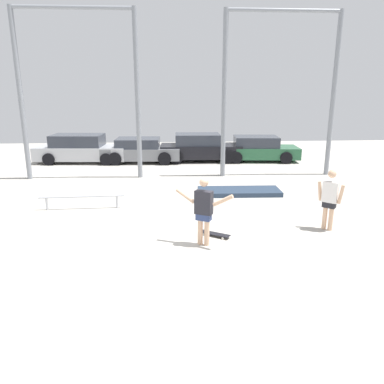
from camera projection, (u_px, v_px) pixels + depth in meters
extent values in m
plane|color=#B2ADA3|center=(193.00, 239.00, 9.45)|extent=(36.00, 36.00, 0.00)
cylinder|color=#DBAD89|center=(200.00, 229.00, 9.04)|extent=(0.13, 0.13, 0.79)
cylinder|color=#DBAD89|center=(207.00, 230.00, 8.98)|extent=(0.13, 0.13, 0.79)
cube|color=navy|center=(204.00, 217.00, 8.92)|extent=(0.40, 0.34, 0.17)
cube|color=#26262D|center=(204.00, 202.00, 8.83)|extent=(0.46, 0.38, 0.57)
sphere|color=#DBAD89|center=(204.00, 182.00, 8.70)|extent=(0.22, 0.22, 0.22)
cylinder|color=#DBAD89|center=(185.00, 196.00, 8.99)|extent=(0.49, 0.32, 0.34)
cylinder|color=#DBAD89|center=(223.00, 201.00, 8.61)|extent=(0.49, 0.32, 0.34)
cube|color=black|center=(215.00, 234.00, 9.61)|extent=(0.81, 0.63, 0.01)
cylinder|color=silver|center=(226.00, 236.00, 9.58)|extent=(0.06, 0.06, 0.05)
cylinder|color=silver|center=(223.00, 239.00, 9.40)|extent=(0.06, 0.06, 0.05)
cylinder|color=silver|center=(207.00, 232.00, 9.85)|extent=(0.06, 0.06, 0.05)
cylinder|color=silver|center=(203.00, 235.00, 9.67)|extent=(0.06, 0.06, 0.05)
cube|color=#28384C|center=(239.00, 192.00, 13.52)|extent=(2.98, 1.18, 0.16)
cylinder|color=#B7BABF|center=(82.00, 197.00, 11.73)|extent=(2.64, 0.15, 0.06)
cylinder|color=#B7BABF|center=(47.00, 204.00, 11.68)|extent=(0.07, 0.07, 0.40)
cylinder|color=#B7BABF|center=(117.00, 202.00, 11.89)|extent=(0.07, 0.07, 0.40)
cylinder|color=gray|center=(20.00, 97.00, 14.93)|extent=(0.20, 0.20, 6.74)
cylinder|color=gray|center=(137.00, 96.00, 15.22)|extent=(0.20, 0.20, 6.74)
cylinder|color=gray|center=(73.00, 7.00, 14.20)|extent=(4.64, 0.16, 0.16)
cylinder|color=gray|center=(224.00, 96.00, 15.45)|extent=(0.20, 0.20, 6.74)
cylinder|color=gray|center=(333.00, 96.00, 15.75)|extent=(0.20, 0.20, 6.74)
cylinder|color=gray|center=(284.00, 10.00, 14.73)|extent=(4.64, 0.16, 0.16)
cube|color=#B7BABF|center=(82.00, 153.00, 19.29)|extent=(4.71, 2.07, 0.67)
cube|color=#2D333D|center=(78.00, 140.00, 19.12)|extent=(2.64, 1.78, 0.59)
cylinder|color=black|center=(113.00, 154.00, 20.15)|extent=(0.62, 0.26, 0.61)
cylinder|color=black|center=(106.00, 159.00, 18.51)|extent=(0.62, 0.26, 0.61)
cylinder|color=black|center=(61.00, 154.00, 20.17)|extent=(0.62, 0.26, 0.61)
cylinder|color=black|center=(49.00, 159.00, 18.53)|extent=(0.62, 0.26, 0.61)
cube|color=slate|center=(142.00, 153.00, 19.35)|extent=(4.03, 1.97, 0.59)
cube|color=#2D333D|center=(138.00, 143.00, 19.21)|extent=(2.24, 1.75, 0.46)
cylinder|color=black|center=(166.00, 153.00, 20.27)|extent=(0.66, 0.25, 0.66)
cylinder|color=black|center=(164.00, 159.00, 18.57)|extent=(0.66, 0.25, 0.66)
cylinder|color=black|center=(121.00, 153.00, 20.21)|extent=(0.66, 0.25, 0.66)
cylinder|color=black|center=(115.00, 159.00, 18.51)|extent=(0.66, 0.25, 0.66)
cube|color=black|center=(201.00, 151.00, 19.62)|extent=(4.21, 1.80, 0.66)
cube|color=#2D333D|center=(198.00, 139.00, 19.45)|extent=(2.33, 1.62, 0.57)
cylinder|color=black|center=(223.00, 152.00, 20.50)|extent=(0.72, 0.24, 0.71)
cylinder|color=black|center=(227.00, 157.00, 18.91)|extent=(0.72, 0.24, 0.71)
cylinder|color=black|center=(176.00, 152.00, 20.41)|extent=(0.72, 0.24, 0.71)
cylinder|color=black|center=(176.00, 157.00, 18.82)|extent=(0.72, 0.24, 0.71)
cube|color=#28603D|center=(259.00, 152.00, 19.72)|extent=(4.19, 2.10, 0.57)
cube|color=#2D333D|center=(256.00, 141.00, 19.57)|extent=(2.36, 1.80, 0.54)
cylinder|color=black|center=(279.00, 152.00, 20.57)|extent=(0.63, 0.27, 0.61)
cylinder|color=black|center=(286.00, 158.00, 18.91)|extent=(0.63, 0.27, 0.61)
cylinder|color=black|center=(233.00, 152.00, 20.61)|extent=(0.63, 0.27, 0.61)
cylinder|color=black|center=(236.00, 158.00, 18.94)|extent=(0.63, 0.27, 0.61)
cylinder|color=#DBAD89|center=(331.00, 216.00, 9.95)|extent=(0.12, 0.12, 0.77)
cylinder|color=#DBAD89|center=(325.00, 215.00, 10.05)|extent=(0.12, 0.12, 0.77)
cube|color=black|center=(329.00, 204.00, 9.91)|extent=(0.37, 0.36, 0.17)
cube|color=silver|center=(330.00, 192.00, 9.82)|extent=(0.42, 0.40, 0.56)
sphere|color=#DBAD89|center=(332.00, 174.00, 9.69)|extent=(0.21, 0.21, 0.21)
cylinder|color=#DBAD89|center=(341.00, 194.00, 9.67)|extent=(0.18, 0.17, 0.52)
cylinder|color=#DBAD89|center=(320.00, 191.00, 9.99)|extent=(0.18, 0.17, 0.52)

